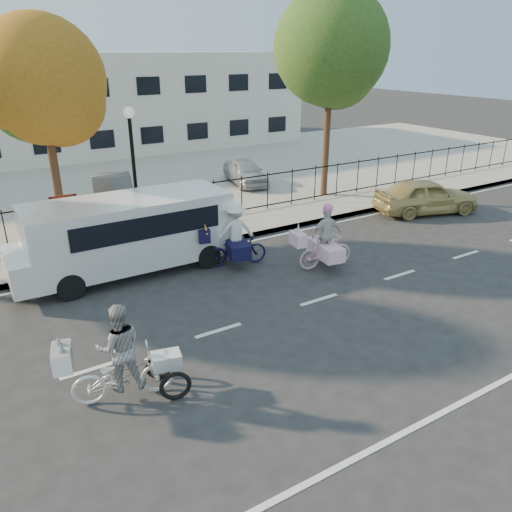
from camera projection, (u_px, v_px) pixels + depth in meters
ground at (218, 331)px, 11.76m from camera, size 120.00×120.00×0.00m
road_markings at (218, 330)px, 11.75m from camera, size 60.00×9.52×0.01m
curb at (144, 257)px, 15.70m from camera, size 60.00×0.10×0.15m
sidewalk at (133, 247)px, 16.53m from camera, size 60.00×2.20×0.15m
parking_lot at (71, 188)px, 23.54m from camera, size 60.00×15.60×0.15m
iron_fence at (120, 215)px, 17.08m from camera, size 58.00×0.06×1.50m
building at (27, 105)px, 30.29m from camera, size 34.00×10.00×6.00m
lamppost at (132, 150)px, 16.16m from camera, size 0.36×0.36×4.33m
street_sign at (65, 212)px, 15.67m from camera, size 0.85×0.06×1.80m
zebra_trike at (122, 363)px, 9.22m from camera, size 2.30×1.24×1.97m
unicorn_bike at (325, 244)px, 14.89m from camera, size 2.04×1.44×2.02m
bull_bike at (235, 241)px, 15.07m from camera, size 2.19×1.54×1.98m
white_van at (126, 233)px, 14.44m from camera, size 6.26×2.14×2.22m
gold_sedan at (426, 196)px, 19.98m from camera, size 4.43×2.83×1.40m
lot_car_c at (113, 194)px, 19.72m from camera, size 2.40×4.53×1.42m
lot_car_d at (245, 172)px, 23.79m from camera, size 1.99×3.64×1.18m
tree_mid at (46, 87)px, 15.55m from camera, size 3.95×3.95×7.24m
tree_east at (333, 53)px, 20.18m from camera, size 4.68×4.68×8.58m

